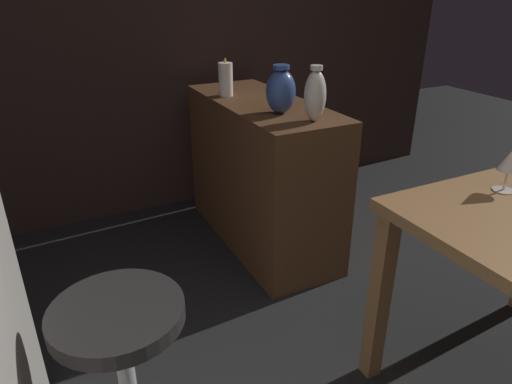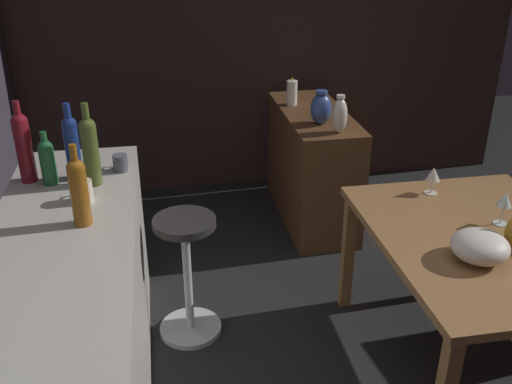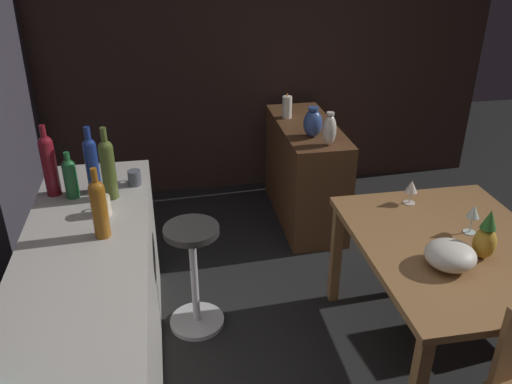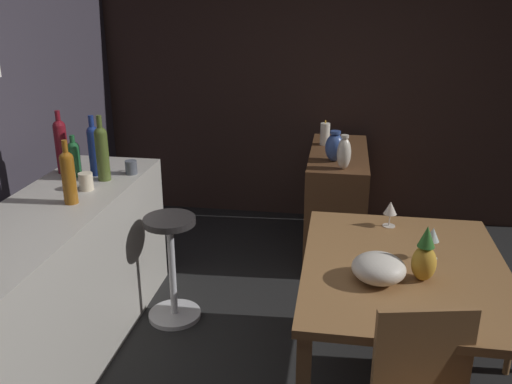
% 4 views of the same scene
% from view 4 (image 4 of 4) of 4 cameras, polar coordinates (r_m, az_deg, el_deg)
% --- Properties ---
extents(wall_side_right, '(0.10, 4.40, 2.60)m').
position_cam_4_polar(wall_side_right, '(4.91, 4.54, 12.13)').
color(wall_side_right, '#33231E').
rests_on(wall_side_right, ground_plane).
extents(dining_table, '(1.25, 0.98, 0.74)m').
position_cam_4_polar(dining_table, '(2.79, 15.13, -8.92)').
color(dining_table, olive).
rests_on(dining_table, ground_plane).
extents(kitchen_counter, '(2.10, 0.60, 0.90)m').
position_cam_4_polar(kitchen_counter, '(3.23, -20.63, -9.54)').
color(kitchen_counter, '#B2ADA3').
rests_on(kitchen_counter, ground_plane).
extents(sideboard_cabinet, '(1.10, 0.44, 0.82)m').
position_cam_4_polar(sideboard_cabinet, '(4.40, 8.38, -0.97)').
color(sideboard_cabinet, '#56351E').
rests_on(sideboard_cabinet, ground_plane).
extents(bar_stool, '(0.34, 0.34, 0.69)m').
position_cam_4_polar(bar_stool, '(3.49, -8.76, -7.60)').
color(bar_stool, '#262323').
rests_on(bar_stool, ground_plane).
extents(wine_glass_left, '(0.07, 0.07, 0.15)m').
position_cam_4_polar(wine_glass_left, '(3.13, 13.84, -1.71)').
color(wine_glass_left, silver).
rests_on(wine_glass_left, dining_table).
extents(wine_glass_right, '(0.07, 0.07, 0.16)m').
position_cam_4_polar(wine_glass_right, '(2.81, 17.96, -4.39)').
color(wine_glass_right, silver).
rests_on(wine_glass_right, dining_table).
extents(pineapple_centerpiece, '(0.11, 0.11, 0.27)m').
position_cam_4_polar(pineapple_centerpiece, '(2.60, 17.18, -6.52)').
color(pineapple_centerpiece, gold).
rests_on(pineapple_centerpiece, dining_table).
extents(fruit_bowl, '(0.25, 0.25, 0.13)m').
position_cam_4_polar(fruit_bowl, '(2.56, 12.68, -7.76)').
color(fruit_bowl, beige).
rests_on(fruit_bowl, dining_table).
extents(wine_bottle_olive, '(0.08, 0.08, 0.40)m').
position_cam_4_polar(wine_bottle_olive, '(3.41, -15.77, 4.14)').
color(wine_bottle_olive, '#475623').
rests_on(wine_bottle_olive, kitchen_counter).
extents(wine_bottle_ruby, '(0.08, 0.08, 0.40)m').
position_cam_4_polar(wine_bottle_ruby, '(3.63, -19.67, 4.72)').
color(wine_bottle_ruby, maroon).
rests_on(wine_bottle_ruby, kitchen_counter).
extents(wine_bottle_amber, '(0.08, 0.08, 0.35)m').
position_cam_4_polar(wine_bottle_amber, '(3.09, -19.00, 1.69)').
color(wine_bottle_amber, '#8C5114').
rests_on(wine_bottle_amber, kitchen_counter).
extents(wine_bottle_green, '(0.07, 0.07, 0.26)m').
position_cam_4_polar(wine_bottle_green, '(3.56, -18.43, 3.47)').
color(wine_bottle_green, '#1E592D').
rests_on(wine_bottle_green, kitchen_counter).
extents(wine_bottle_cobalt, '(0.07, 0.07, 0.38)m').
position_cam_4_polar(wine_bottle_cobalt, '(3.53, -16.56, 4.43)').
color(wine_bottle_cobalt, navy).
rests_on(wine_bottle_cobalt, kitchen_counter).
extents(cup_slate, '(0.11, 0.07, 0.09)m').
position_cam_4_polar(cup_slate, '(3.53, -12.89, 2.54)').
color(cup_slate, '#515660').
rests_on(cup_slate, kitchen_counter).
extents(cup_cream, '(0.12, 0.08, 0.10)m').
position_cam_4_polar(cup_cream, '(3.31, -17.31, 1.07)').
color(cup_cream, beige).
rests_on(cup_cream, kitchen_counter).
extents(pillar_candle_tall, '(0.08, 0.08, 0.20)m').
position_cam_4_polar(pillar_candle_tall, '(4.44, 7.21, 6.03)').
color(pillar_candle_tall, white).
rests_on(pillar_candle_tall, sideboard_cabinet).
extents(vase_ceramic_blue, '(0.14, 0.14, 0.22)m').
position_cam_4_polar(vase_ceramic_blue, '(4.01, 8.22, 4.67)').
color(vase_ceramic_blue, '#334C8C').
rests_on(vase_ceramic_blue, sideboard_cabinet).
extents(vase_ceramic_ivory, '(0.10, 0.10, 0.24)m').
position_cam_4_polar(vase_ceramic_ivory, '(3.82, 9.17, 4.03)').
color(vase_ceramic_ivory, beige).
rests_on(vase_ceramic_ivory, sideboard_cabinet).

